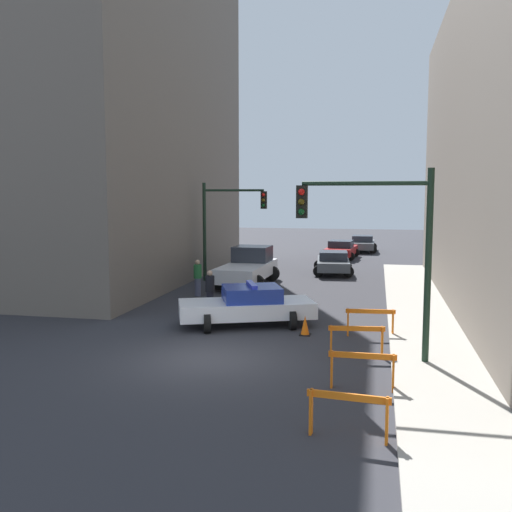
# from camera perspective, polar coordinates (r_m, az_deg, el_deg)

# --- Properties ---
(ground_plane) EXTENTS (120.00, 120.00, 0.00)m
(ground_plane) POSITION_cam_1_polar(r_m,az_deg,el_deg) (16.39, -4.66, -10.22)
(ground_plane) COLOR #2D2D33
(sidewalk_right) EXTENTS (2.40, 44.00, 0.12)m
(sidewalk_right) POSITION_cam_1_polar(r_m,az_deg,el_deg) (15.82, 17.82, -10.90)
(sidewalk_right) COLOR #9E998E
(sidewalk_right) RESTS_ON ground_plane
(building_corner_left) EXTENTS (14.00, 20.00, 21.48)m
(building_corner_left) POSITION_cam_1_polar(r_m,az_deg,el_deg) (33.98, -18.09, 16.32)
(building_corner_left) COLOR #6B6056
(building_corner_left) RESTS_ON ground_plane
(traffic_light_near) EXTENTS (3.64, 0.35, 5.20)m
(traffic_light_near) POSITION_cam_1_polar(r_m,az_deg,el_deg) (15.71, 12.67, 2.04)
(traffic_light_near) COLOR black
(traffic_light_near) RESTS_ON sidewalk_right
(traffic_light_far) EXTENTS (3.44, 0.35, 5.20)m
(traffic_light_far) POSITION_cam_1_polar(r_m,az_deg,el_deg) (29.94, -3.18, 3.89)
(traffic_light_far) COLOR black
(traffic_light_far) RESTS_ON ground_plane
(police_car) EXTENTS (5.05, 3.43, 1.52)m
(police_car) POSITION_cam_1_polar(r_m,az_deg,el_deg) (20.13, -0.83, -4.96)
(police_car) COLOR white
(police_car) RESTS_ON ground_plane
(white_truck) EXTENTS (2.79, 5.48, 1.90)m
(white_truck) POSITION_cam_1_polar(r_m,az_deg,el_deg) (29.07, -0.79, -1.10)
(white_truck) COLOR silver
(white_truck) RESTS_ON ground_plane
(parked_car_near) EXTENTS (2.53, 4.45, 1.31)m
(parked_car_near) POSITION_cam_1_polar(r_m,az_deg,el_deg) (33.33, 7.72, -0.61)
(parked_car_near) COLOR #474C51
(parked_car_near) RESTS_ON ground_plane
(parked_car_mid) EXTENTS (2.53, 4.44, 1.31)m
(parked_car_mid) POSITION_cam_1_polar(r_m,az_deg,el_deg) (41.04, 8.52, 0.67)
(parked_car_mid) COLOR maroon
(parked_car_mid) RESTS_ON ground_plane
(parked_car_far) EXTENTS (2.28, 4.31, 1.31)m
(parked_car_far) POSITION_cam_1_polar(r_m,az_deg,el_deg) (46.14, 10.61, 1.25)
(parked_car_far) COLOR #474C51
(parked_car_far) RESTS_ON ground_plane
(pedestrian_crossing) EXTENTS (0.44, 0.44, 1.66)m
(pedestrian_crossing) POSITION_cam_1_polar(r_m,az_deg,el_deg) (22.42, -4.63, -3.46)
(pedestrian_crossing) COLOR black
(pedestrian_crossing) RESTS_ON ground_plane
(pedestrian_corner) EXTENTS (0.36, 0.36, 1.66)m
(pedestrian_corner) POSITION_cam_1_polar(r_m,az_deg,el_deg) (25.98, -5.86, -2.13)
(pedestrian_corner) COLOR #474C66
(pedestrian_corner) RESTS_ON ground_plane
(barrier_front) EXTENTS (1.60, 0.31, 0.90)m
(barrier_front) POSITION_cam_1_polar(r_m,az_deg,el_deg) (11.29, 9.22, -14.76)
(barrier_front) COLOR orange
(barrier_front) RESTS_ON ground_plane
(barrier_mid) EXTENTS (1.60, 0.17, 0.90)m
(barrier_mid) POSITION_cam_1_polar(r_m,az_deg,el_deg) (13.97, 10.58, -10.62)
(barrier_mid) COLOR orange
(barrier_mid) RESTS_ON ground_plane
(barrier_back) EXTENTS (1.59, 0.35, 0.90)m
(barrier_back) POSITION_cam_1_polar(r_m,az_deg,el_deg) (16.61, 10.03, -7.88)
(barrier_back) COLOR orange
(barrier_back) RESTS_ON ground_plane
(barrier_corner) EXTENTS (1.60, 0.30, 0.90)m
(barrier_corner) POSITION_cam_1_polar(r_m,az_deg,el_deg) (19.03, 11.37, -6.08)
(barrier_corner) COLOR orange
(barrier_corner) RESTS_ON ground_plane
(traffic_cone) EXTENTS (0.36, 0.36, 0.66)m
(traffic_cone) POSITION_cam_1_polar(r_m,az_deg,el_deg) (18.94, 4.93, -6.96)
(traffic_cone) COLOR black
(traffic_cone) RESTS_ON ground_plane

